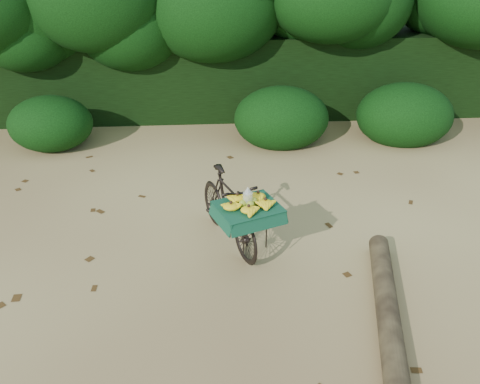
{
  "coord_description": "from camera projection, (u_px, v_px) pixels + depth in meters",
  "views": [
    {
      "loc": [
        0.03,
        -5.2,
        3.96
      ],
      "look_at": [
        0.42,
        0.49,
        0.91
      ],
      "focal_mm": 38.0,
      "sensor_mm": 36.0,
      "label": 1
    }
  ],
  "objects": [
    {
      "name": "fallen_log",
      "position": [
        391.0,
        336.0,
        5.31
      ],
      "size": [
        1.07,
        3.5,
        0.26
      ],
      "primitive_type": "cylinder",
      "rotation": [
        1.57,
        0.0,
        -0.23
      ],
      "color": "brown",
      "rests_on": "ground"
    },
    {
      "name": "ground",
      "position": [
        210.0,
        275.0,
        6.44
      ],
      "size": [
        80.0,
        80.0,
        0.0
      ],
      "primitive_type": "plane",
      "color": "tan",
      "rests_on": "ground"
    },
    {
      "name": "bush_clumps",
      "position": [
        231.0,
        122.0,
        10.04
      ],
      "size": [
        8.8,
        1.7,
        0.9
      ],
      "primitive_type": null,
      "color": "black",
      "rests_on": "ground"
    },
    {
      "name": "hedge_backdrop",
      "position": [
        205.0,
        73.0,
        11.56
      ],
      "size": [
        26.0,
        1.8,
        1.8
      ],
      "primitive_type": "cube",
      "color": "black",
      "rests_on": "ground"
    },
    {
      "name": "tree_row",
      "position": [
        171.0,
        30.0,
        10.3
      ],
      "size": [
        14.5,
        2.0,
        4.0
      ],
      "primitive_type": null,
      "color": "black",
      "rests_on": "ground"
    },
    {
      "name": "vendor_bicycle",
      "position": [
        229.0,
        209.0,
        6.84
      ],
      "size": [
        1.23,
        1.89,
        1.05
      ],
      "rotation": [
        0.0,
        0.0,
        0.37
      ],
      "color": "black",
      "rests_on": "ground"
    },
    {
      "name": "leaf_litter",
      "position": [
        209.0,
        245.0,
        7.01
      ],
      "size": [
        7.0,
        7.3,
        0.01
      ],
      "primitive_type": null,
      "color": "#442B12",
      "rests_on": "ground"
    }
  ]
}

